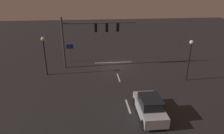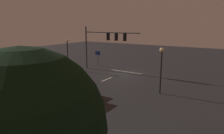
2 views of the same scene
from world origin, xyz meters
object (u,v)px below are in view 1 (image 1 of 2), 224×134
Objects in this scene: street_lamp_left_kerb at (190,52)px; traffic_signal_assembly at (90,32)px; car_approaching at (150,107)px; route_sign at (70,49)px; street_lamp_right_kerb at (44,48)px.

traffic_signal_assembly is at bearing -27.13° from street_lamp_left_kerb.
route_sign is (7.24, -13.46, 1.01)m from car_approaching.
traffic_signal_assembly is at bearing -157.76° from street_lamp_right_kerb.
street_lamp_left_kerb is (-5.91, -6.00, 2.42)m from car_approaching.
route_sign is at bearing -119.09° from street_lamp_right_kerb.
street_lamp_right_kerb is at bearing -11.45° from street_lamp_left_kerb.
route_sign is (13.15, -7.46, -1.41)m from street_lamp_left_kerb.
car_approaching is at bearing 45.43° from street_lamp_left_kerb.
street_lamp_left_kerb reaches higher than car_approaching.
street_lamp_left_kerb is (-10.32, 5.29, -1.27)m from traffic_signal_assembly.
traffic_signal_assembly is 4.46m from route_sign.
traffic_signal_assembly reaches higher than car_approaching.
street_lamp_right_kerb reaches higher than route_sign.
car_approaching is 0.97× the size of street_lamp_left_kerb.
street_lamp_right_kerb is 5.13m from route_sign.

